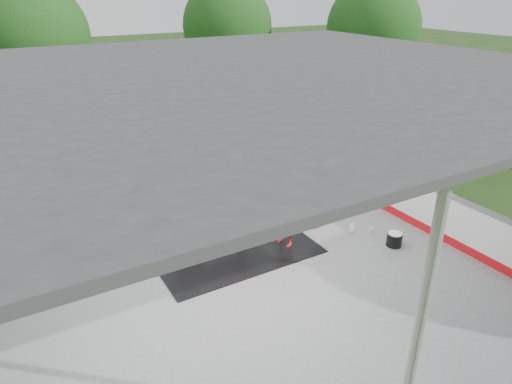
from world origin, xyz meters
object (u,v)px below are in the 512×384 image
dasher_board (394,193)px  handler (286,213)px  horse (222,202)px  wash_bucket (394,239)px

dasher_board → handler: 3.32m
horse → handler: size_ratio=1.39×
handler → wash_bucket: 2.56m
horse → wash_bucket: (3.25, -2.21, -0.82)m
dasher_board → horse: (-4.45, 0.96, 0.44)m
dasher_board → wash_bucket: 1.77m
horse → handler: bearing=-121.9°
dasher_board → horse: horse is taller
wash_bucket → dasher_board: bearing=46.1°
wash_bucket → handler: bearing=148.3°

